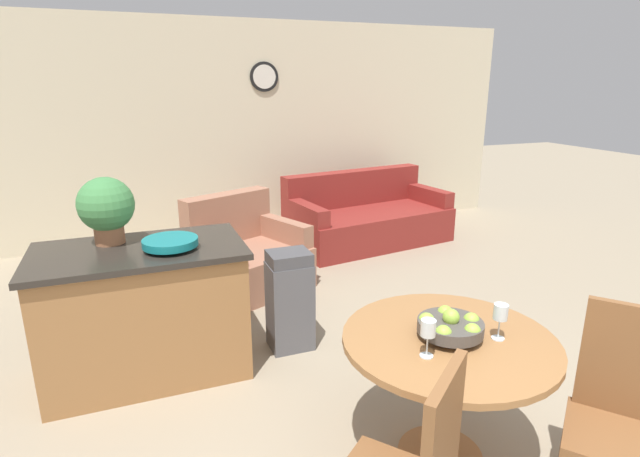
% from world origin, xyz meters
% --- Properties ---
extents(wall_back, '(8.00, 0.09, 2.70)m').
position_xyz_m(wall_back, '(0.00, 5.45, 1.35)').
color(wall_back, beige).
rests_on(wall_back, ground_plane).
extents(dining_table, '(1.07, 1.07, 0.73)m').
position_xyz_m(dining_table, '(0.21, 0.91, 0.57)').
color(dining_table, '#9E6B3D').
rests_on(dining_table, ground_plane).
extents(dining_chair_near_right, '(0.59, 0.59, 1.01)m').
position_xyz_m(dining_chair_near_right, '(0.75, 0.36, 0.54)').
color(dining_chair_near_right, brown).
rests_on(dining_chair_near_right, ground_plane).
extents(fruit_bowl, '(0.32, 0.32, 0.15)m').
position_xyz_m(fruit_bowl, '(0.21, 0.91, 0.80)').
color(fruit_bowl, '#4C4742').
rests_on(fruit_bowl, dining_table).
extents(wine_glass_left, '(0.07, 0.07, 0.19)m').
position_xyz_m(wine_glass_left, '(-0.00, 0.80, 0.87)').
color(wine_glass_left, silver).
rests_on(wine_glass_left, dining_table).
extents(wine_glass_right, '(0.07, 0.07, 0.19)m').
position_xyz_m(wine_glass_right, '(0.42, 0.81, 0.87)').
color(wine_glass_right, silver).
rests_on(wine_glass_right, dining_table).
extents(kitchen_island, '(1.35, 0.78, 0.91)m').
position_xyz_m(kitchen_island, '(-1.19, 2.37, 0.46)').
color(kitchen_island, '#9E6B3D').
rests_on(kitchen_island, ground_plane).
extents(teal_bowl, '(0.35, 0.35, 0.07)m').
position_xyz_m(teal_bowl, '(-1.00, 2.27, 0.96)').
color(teal_bowl, '#147A7F').
rests_on(teal_bowl, kitchen_island).
extents(potted_plant, '(0.36, 0.36, 0.45)m').
position_xyz_m(potted_plant, '(-1.37, 2.55, 1.16)').
color(potted_plant, '#A36642').
rests_on(potted_plant, kitchen_island).
extents(trash_bin, '(0.32, 0.26, 0.77)m').
position_xyz_m(trash_bin, '(-0.17, 2.34, 0.38)').
color(trash_bin, '#56565B').
rests_on(trash_bin, ground_plane).
extents(couch, '(2.10, 1.24, 0.86)m').
position_xyz_m(couch, '(1.54, 4.49, 0.29)').
color(couch, maroon).
rests_on(couch, ground_plane).
extents(armchair, '(1.23, 1.21, 0.89)m').
position_xyz_m(armchair, '(-0.21, 3.64, 0.30)').
color(armchair, '#A87056').
rests_on(armchair, ground_plane).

